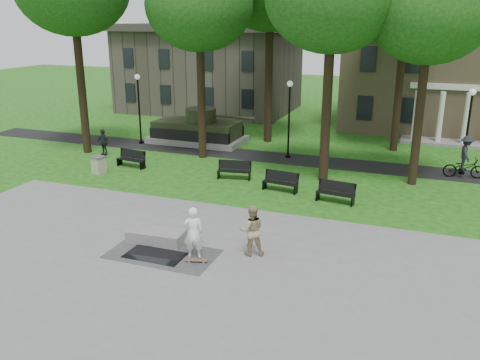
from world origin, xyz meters
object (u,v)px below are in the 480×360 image
(skateboarder, at_px, (193,233))
(trash_bin, at_px, (99,165))
(friend_watching, at_px, (252,230))
(cyclist, at_px, (465,161))
(park_bench_0, at_px, (131,158))
(concrete_block, at_px, (156,236))

(skateboarder, bearing_deg, trash_bin, -60.67)
(friend_watching, bearing_deg, cyclist, -145.13)
(park_bench_0, bearing_deg, cyclist, 21.30)
(concrete_block, xyz_separation_m, cyclist, (11.47, 13.17, 0.70))
(skateboarder, distance_m, park_bench_0, 12.72)
(park_bench_0, relative_size, trash_bin, 1.92)
(trash_bin, bearing_deg, cyclist, 18.20)
(trash_bin, bearing_deg, friend_watching, -30.39)
(concrete_block, bearing_deg, park_bench_0, 127.08)
(skateboarder, height_order, trash_bin, skateboarder)
(concrete_block, bearing_deg, skateboarder, -21.22)
(friend_watching, distance_m, cyclist, 15.03)
(cyclist, bearing_deg, skateboarder, 137.86)
(concrete_block, height_order, friend_watching, friend_watching)
(friend_watching, height_order, park_bench_0, friend_watching)
(concrete_block, xyz_separation_m, skateboarder, (1.98, -0.77, 0.75))
(concrete_block, relative_size, cyclist, 0.95)
(skateboarder, relative_size, park_bench_0, 1.06)
(concrete_block, height_order, cyclist, cyclist)
(skateboarder, xyz_separation_m, cyclist, (9.48, 13.94, -0.05))
(friend_watching, relative_size, trash_bin, 2.01)
(friend_watching, distance_m, trash_bin, 13.23)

